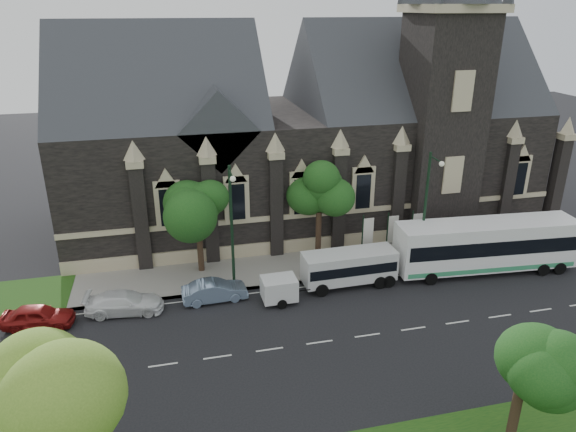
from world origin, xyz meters
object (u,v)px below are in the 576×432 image
object	(u,v)px
tree_park_near	(68,382)
car_far_red	(38,316)
box_trailer	(279,289)
car_far_white	(125,303)
tree_walk_right	(321,187)
banner_flag_right	(415,230)
shuttle_bus	(349,266)
banner_flag_left	(366,235)
tree_park_east	(526,359)
banner_flag_center	(391,232)
sedan	(215,291)
tree_walk_left	(199,198)
tour_coach	(486,245)
street_lamp_near	(427,206)
street_lamp_mid	(232,223)

from	to	relation	value
tree_park_near	car_far_red	xyz separation A→B (m)	(-4.54, 14.37, -5.70)
box_trailer	car_far_white	bearing A→B (deg)	173.09
tree_park_near	tree_walk_right	world-z (taller)	tree_park_near
banner_flag_right	shuttle_bus	distance (m)	7.00
banner_flag_left	shuttle_bus	xyz separation A→B (m)	(-2.31, -2.89, -0.91)
tree_park_east	shuttle_bus	distance (m)	15.91
tree_park_east	shuttle_bus	size ratio (longest dim) A/B	0.95
banner_flag_left	banner_flag_center	xyz separation A→B (m)	(2.00, 0.00, 0.00)
tree_park_near	tree_park_east	size ratio (longest dim) A/B	1.36
sedan	car_far_white	xyz separation A→B (m)	(-5.79, -0.14, -0.00)
banner_flag_left	tree_walk_left	bearing A→B (deg)	171.98
banner_flag_center	box_trailer	xyz separation A→B (m)	(-9.60, -4.00, -1.38)
tree_walk_left	tour_coach	world-z (taller)	tree_walk_left
banner_flag_center	car_far_red	xyz separation A→B (m)	(-24.60, -3.40, -1.66)
sedan	banner_flag_center	bearing A→B (deg)	-81.31
street_lamp_near	banner_flag_right	size ratio (longest dim) A/B	2.25
banner_flag_right	car_far_white	size ratio (longest dim) A/B	0.82
shuttle_bus	tree_walk_right	bearing A→B (deg)	98.31
banner_flag_right	shuttle_bus	xyz separation A→B (m)	(-6.31, -2.89, -0.91)
car_far_red	car_far_white	world-z (taller)	car_far_red
street_lamp_near	box_trailer	bearing A→B (deg)	-169.50
tree_park_near	street_lamp_mid	size ratio (longest dim) A/B	0.95
tree_walk_right	box_trailer	world-z (taller)	tree_walk_right
shuttle_bus	sedan	xyz separation A→B (m)	(-9.43, 0.09, -0.76)
tree_walk_right	box_trailer	size ratio (longest dim) A/B	2.36
car_far_red	banner_flag_center	bearing A→B (deg)	-74.97
banner_flag_left	banner_flag_center	distance (m)	2.00
car_far_white	street_lamp_mid	bearing A→B (deg)	-75.85
tree_walk_right	banner_flag_center	xyz separation A→B (m)	(5.08, -1.71, -3.43)
street_lamp_near	banner_flag_left	xyz separation A→B (m)	(-3.71, 1.91, -2.73)
street_lamp_near	car_far_red	distance (m)	26.72
tree_walk_left	sedan	distance (m)	6.75
tree_walk_left	street_lamp_mid	bearing A→B (deg)	-63.53
street_lamp_near	box_trailer	world-z (taller)	street_lamp_near
tree_walk_right	street_lamp_mid	distance (m)	8.10
tree_park_near	street_lamp_mid	xyz separation A→B (m)	(7.77, 15.86, -1.30)
street_lamp_mid	banner_flag_center	size ratio (longest dim) A/B	2.25
banner_flag_left	box_trailer	distance (m)	8.70
shuttle_bus	car_far_white	distance (m)	15.24
banner_flag_right	box_trailer	world-z (taller)	banner_flag_right
car_far_white	tree_walk_left	bearing A→B (deg)	-43.55
tree_walk_right	street_lamp_near	size ratio (longest dim) A/B	0.87
street_lamp_mid	car_far_white	distance (m)	8.54
box_trailer	banner_flag_right	bearing A→B (deg)	18.26
tree_walk_right	box_trailer	bearing A→B (deg)	-128.39
tree_walk_right	box_trailer	xyz separation A→B (m)	(-4.53, -5.72, -4.82)
tour_coach	car_far_red	world-z (taller)	tour_coach
banner_flag_center	car_far_red	world-z (taller)	banner_flag_center
tree_walk_right	banner_flag_center	distance (m)	6.36
tree_park_east	sedan	distance (m)	19.79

